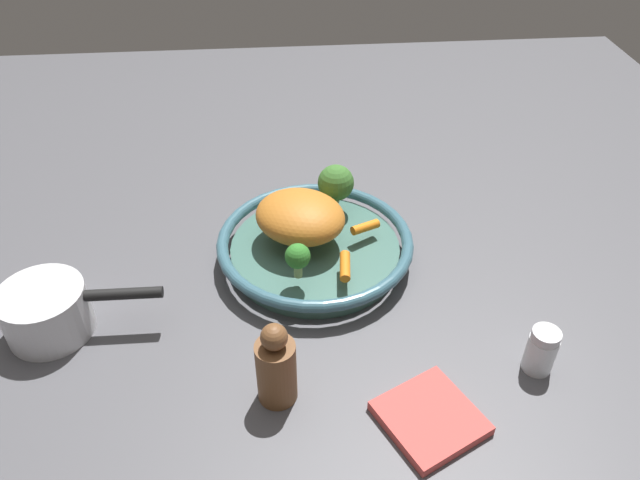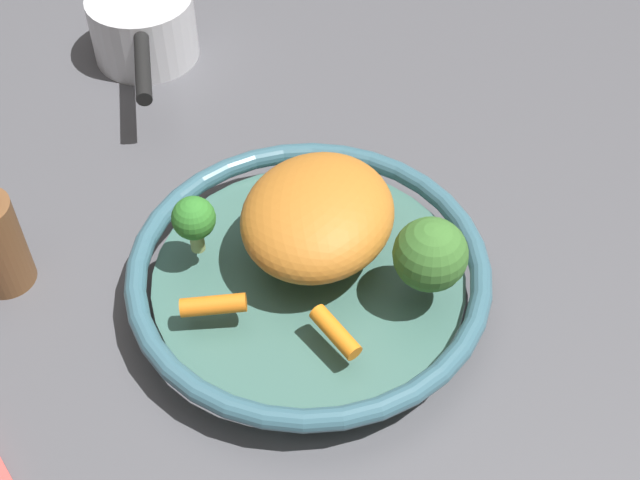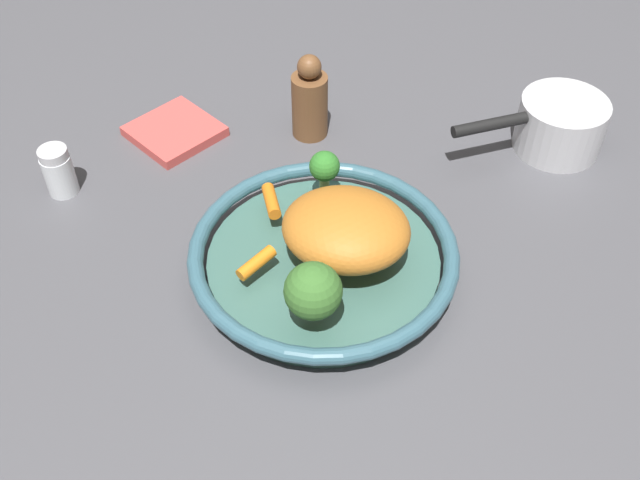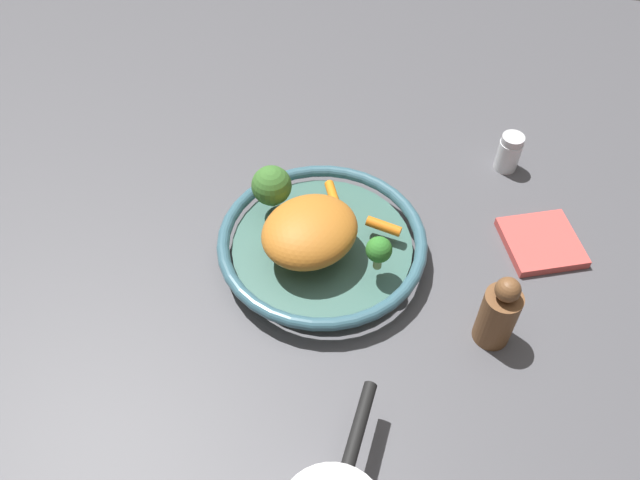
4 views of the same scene
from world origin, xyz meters
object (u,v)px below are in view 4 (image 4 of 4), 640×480
(broccoli_floret_edge, at_px, (379,250))
(pepper_mill, at_px, (498,314))
(broccoli_floret_large, at_px, (272,186))
(dish_towel, at_px, (541,242))
(roast_chicken_piece, at_px, (310,231))
(salt_shaker, at_px, (509,152))
(baby_carrot_left, at_px, (332,194))
(serving_bowl, at_px, (322,246))
(baby_carrot_right, at_px, (384,226))

(broccoli_floret_edge, distance_m, pepper_mill, 0.18)
(broccoli_floret_large, distance_m, broccoli_floret_edge, 0.19)
(broccoli_floret_large, height_order, dish_towel, broccoli_floret_large)
(roast_chicken_piece, xyz_separation_m, broccoli_floret_large, (0.06, 0.08, 0.01))
(salt_shaker, bearing_deg, pepper_mill, -177.39)
(broccoli_floret_edge, relative_size, dish_towel, 0.51)
(baby_carrot_left, xyz_separation_m, broccoli_floret_large, (-0.04, 0.08, 0.03))
(serving_bowl, height_order, roast_chicken_piece, roast_chicken_piece)
(broccoli_floret_edge, bearing_deg, dish_towel, -57.05)
(baby_carrot_right, relative_size, pepper_mill, 0.42)
(roast_chicken_piece, bearing_deg, baby_carrot_left, -2.40)
(roast_chicken_piece, xyz_separation_m, pepper_mill, (-0.05, -0.27, -0.02))
(broccoli_floret_edge, height_order, salt_shaker, broccoli_floret_edge)
(roast_chicken_piece, relative_size, baby_carrot_left, 2.96)
(roast_chicken_piece, bearing_deg, broccoli_floret_large, 51.02)
(serving_bowl, bearing_deg, baby_carrot_right, -65.69)
(roast_chicken_piece, bearing_deg, dish_towel, -67.29)
(pepper_mill, bearing_deg, dish_towel, -16.69)
(broccoli_floret_edge, bearing_deg, baby_carrot_left, 41.05)
(serving_bowl, height_order, salt_shaker, salt_shaker)
(dish_towel, bearing_deg, broccoli_floret_edge, 122.95)
(serving_bowl, relative_size, broccoli_floret_large, 4.53)
(serving_bowl, bearing_deg, pepper_mill, -104.63)
(salt_shaker, bearing_deg, dish_towel, -156.16)
(baby_carrot_left, distance_m, baby_carrot_right, 0.10)
(broccoli_floret_large, height_order, salt_shaker, broccoli_floret_large)
(roast_chicken_piece, relative_size, baby_carrot_right, 2.74)
(baby_carrot_right, bearing_deg, serving_bowl, 114.31)
(serving_bowl, distance_m, roast_chicken_piece, 0.06)
(serving_bowl, relative_size, dish_towel, 2.83)
(broccoli_floret_large, relative_size, pepper_mill, 0.55)
(dish_towel, bearing_deg, roast_chicken_piece, 112.71)
(baby_carrot_left, xyz_separation_m, pepper_mill, (-0.15, -0.27, 0.00))
(salt_shaker, bearing_deg, broccoli_floret_large, 124.78)
(broccoli_floret_large, height_order, broccoli_floret_edge, broccoli_floret_large)
(roast_chicken_piece, distance_m, broccoli_floret_large, 0.10)
(dish_towel, bearing_deg, baby_carrot_left, 96.20)
(roast_chicken_piece, xyz_separation_m, broccoli_floret_edge, (-0.01, -0.10, 0.00))
(broccoli_floret_edge, bearing_deg, roast_chicken_piece, 84.66)
(baby_carrot_right, height_order, dish_towel, baby_carrot_right)
(baby_carrot_left, xyz_separation_m, baby_carrot_right, (-0.04, -0.09, 0.00))
(roast_chicken_piece, bearing_deg, baby_carrot_right, -57.90)
(serving_bowl, distance_m, broccoli_floret_large, 0.12)
(broccoli_floret_edge, distance_m, dish_towel, 0.28)
(baby_carrot_right, relative_size, dish_towel, 0.48)
(serving_bowl, xyz_separation_m, dish_towel, (0.11, -0.31, -0.02))
(dish_towel, bearing_deg, broccoli_floret_large, 100.25)
(broccoli_floret_large, height_order, pepper_mill, pepper_mill)
(baby_carrot_right, height_order, pepper_mill, pepper_mill)
(baby_carrot_left, bearing_deg, broccoli_floret_large, 114.84)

